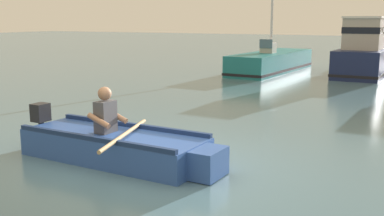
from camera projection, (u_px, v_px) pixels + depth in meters
name	position (u px, v px, depth m)	size (l,w,h in m)	color
ground_plane	(158.00, 165.00, 7.23)	(120.00, 120.00, 0.00)	slate
rowboat_with_person	(117.00, 145.00, 7.45)	(3.72, 1.94, 1.19)	#2D519E
moored_boat_teal	(272.00, 62.00, 19.95)	(2.07, 6.23, 3.69)	#1E727A
moored_boat_navy	(364.00, 54.00, 18.45)	(1.94, 4.69, 2.35)	#19234C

